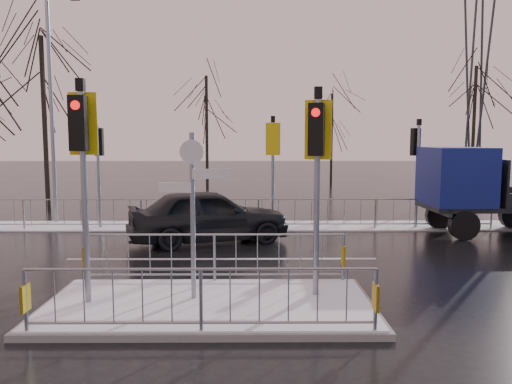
{
  "coord_description": "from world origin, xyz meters",
  "views": [
    {
      "loc": [
        0.79,
        -8.84,
        3.11
      ],
      "look_at": [
        0.88,
        3.32,
        1.8
      ],
      "focal_mm": 35.0,
      "sensor_mm": 36.0,
      "label": 1
    }
  ],
  "objects_px": {
    "traffic_island": "(208,288)",
    "street_lamp_left": "(53,100)",
    "car_far_lane": "(209,215)",
    "flatbed_truck": "(481,188)"
  },
  "relations": [
    {
      "from": "traffic_island",
      "to": "street_lamp_left",
      "type": "xyz_separation_m",
      "value": [
        -6.42,
        9.49,
        4.1
      ]
    },
    {
      "from": "traffic_island",
      "to": "car_far_lane",
      "type": "distance_m",
      "value": 5.94
    },
    {
      "from": "flatbed_truck",
      "to": "traffic_island",
      "type": "bearing_deg",
      "value": -139.04
    },
    {
      "from": "car_far_lane",
      "to": "street_lamp_left",
      "type": "bearing_deg",
      "value": 40.37
    },
    {
      "from": "car_far_lane",
      "to": "flatbed_truck",
      "type": "bearing_deg",
      "value": -100.35
    },
    {
      "from": "flatbed_truck",
      "to": "street_lamp_left",
      "type": "height_order",
      "value": "street_lamp_left"
    },
    {
      "from": "car_far_lane",
      "to": "flatbed_truck",
      "type": "distance_m",
      "value": 8.85
    },
    {
      "from": "flatbed_truck",
      "to": "street_lamp_left",
      "type": "distance_m",
      "value": 15.14
    },
    {
      "from": "traffic_island",
      "to": "street_lamp_left",
      "type": "bearing_deg",
      "value": 124.07
    },
    {
      "from": "street_lamp_left",
      "to": "traffic_island",
      "type": "bearing_deg",
      "value": -55.93
    }
  ]
}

